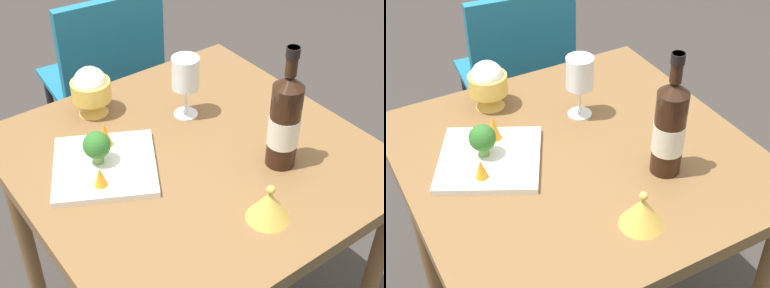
# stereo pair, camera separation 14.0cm
# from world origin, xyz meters

# --- Properties ---
(dining_table) EXTENTS (0.86, 0.86, 0.72)m
(dining_table) POSITION_xyz_m (0.00, 0.00, 0.64)
(dining_table) COLOR brown
(dining_table) RESTS_ON ground_plane
(chair_by_wall) EXTENTS (0.44, 0.44, 0.85)m
(chair_by_wall) POSITION_xyz_m (-0.80, 0.18, 0.53)
(chair_by_wall) COLOR teal
(chair_by_wall) RESTS_ON ground_plane
(wine_bottle) EXTENTS (0.08, 0.08, 0.32)m
(wine_bottle) POSITION_xyz_m (0.16, 0.16, 0.85)
(wine_bottle) COLOR black
(wine_bottle) RESTS_ON dining_table
(wine_glass) EXTENTS (0.08, 0.08, 0.18)m
(wine_glass) POSITION_xyz_m (-0.15, 0.09, 0.85)
(wine_glass) COLOR white
(wine_glass) RESTS_ON dining_table
(rice_bowl) EXTENTS (0.11, 0.11, 0.14)m
(rice_bowl) POSITION_xyz_m (-0.32, -0.11, 0.80)
(rice_bowl) COLOR gold
(rice_bowl) RESTS_ON dining_table
(rice_bowl_lid) EXTENTS (0.10, 0.10, 0.09)m
(rice_bowl_lid) POSITION_xyz_m (0.29, -0.00, 0.76)
(rice_bowl_lid) COLOR gold
(rice_bowl_lid) RESTS_ON dining_table
(serving_plate) EXTENTS (0.34, 0.34, 0.02)m
(serving_plate) POSITION_xyz_m (-0.08, -0.21, 0.73)
(serving_plate) COLOR white
(serving_plate) RESTS_ON dining_table
(broccoli_floret) EXTENTS (0.07, 0.07, 0.09)m
(broccoli_floret) POSITION_xyz_m (-0.09, -0.22, 0.79)
(broccoli_floret) COLOR #729E4C
(broccoli_floret) RESTS_ON serving_plate
(carrot_garnish_left) EXTENTS (0.04, 0.04, 0.07)m
(carrot_garnish_left) POSITION_xyz_m (-0.14, -0.17, 0.77)
(carrot_garnish_left) COLOR orange
(carrot_garnish_left) RESTS_ON serving_plate
(carrot_garnish_right) EXTENTS (0.03, 0.03, 0.05)m
(carrot_garnish_right) POSITION_xyz_m (-0.01, -0.25, 0.77)
(carrot_garnish_right) COLOR orange
(carrot_garnish_right) RESTS_ON serving_plate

